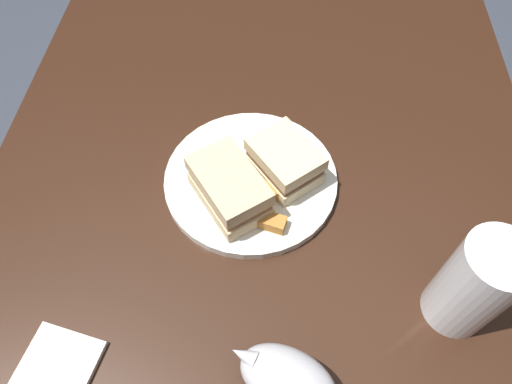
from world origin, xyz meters
The scene contains 14 objects.
ground_plane centered at (0.00, 0.00, 0.00)m, with size 6.00×6.00×0.00m, color #333842.
dining_table centered at (0.00, 0.00, 0.36)m, with size 1.18×0.87×0.72m, color black.
plate centered at (-0.08, -0.02, 0.73)m, with size 0.27×0.27×0.01m, color silver.
sandwich_half_left centered at (-0.03, -0.05, 0.77)m, with size 0.14×0.13×0.06m.
sandwich_half_right centered at (-0.09, 0.03, 0.76)m, with size 0.13×0.13×0.06m.
potato_wedge_front centered at (0.01, 0.02, 0.74)m, with size 0.04×0.02×0.02m, color #AD702D.
potato_wedge_middle centered at (-0.03, -0.02, 0.74)m, with size 0.05×0.02×0.02m, color gold.
potato_wedge_back centered at (-0.07, 0.05, 0.74)m, with size 0.04×0.02×0.01m, color #B77F33.
potato_wedge_left_edge centered at (-0.05, 0.01, 0.74)m, with size 0.04×0.02×0.02m, color #B77F33.
potato_wedge_right_edge centered at (-0.04, -0.01, 0.74)m, with size 0.05×0.02×0.02m, color #AD702D.
potato_wedge_stray centered at (-0.05, 0.01, 0.74)m, with size 0.05×0.02×0.02m, color #B77F33.
pint_glass centered at (0.11, 0.26, 0.79)m, with size 0.08×0.08×0.16m.
gravy_boat centered at (0.22, 0.04, 0.76)m, with size 0.11×0.14×0.07m.
napkin centered at (0.23, -0.24, 0.72)m, with size 0.11×0.09×0.01m, color silver.
Camera 1 is at (0.34, 0.01, 1.31)m, focal length 32.64 mm.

